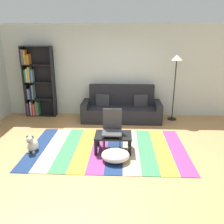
# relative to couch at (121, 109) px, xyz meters

# --- Properties ---
(ground_plane) EXTENTS (14.00, 14.00, 0.00)m
(ground_plane) POSITION_rel_couch_xyz_m (-0.18, -2.02, -0.34)
(ground_plane) COLOR #B27F4C
(back_wall) EXTENTS (6.80, 0.10, 2.70)m
(back_wall) POSITION_rel_couch_xyz_m (-0.18, 0.53, 1.01)
(back_wall) COLOR silver
(back_wall) RESTS_ON ground_plane
(rug) EXTENTS (3.39, 2.09, 0.01)m
(rug) POSITION_rel_couch_xyz_m (-0.29, -1.90, -0.33)
(rug) COLOR navy
(rug) RESTS_ON ground_plane
(couch) EXTENTS (2.26, 0.80, 1.00)m
(couch) POSITION_rel_couch_xyz_m (0.00, 0.00, 0.00)
(couch) COLOR black
(couch) RESTS_ON ground_plane
(bookshelf) EXTENTS (0.90, 0.28, 2.09)m
(bookshelf) POSITION_rel_couch_xyz_m (-2.58, 0.29, 0.65)
(bookshelf) COLOR black
(bookshelf) RESTS_ON ground_plane
(coffee_table) EXTENTS (0.77, 0.52, 0.36)m
(coffee_table) POSITION_rel_couch_xyz_m (-0.16, -1.98, -0.02)
(coffee_table) COLOR black
(coffee_table) RESTS_ON rug
(pouf) EXTENTS (0.55, 0.51, 0.22)m
(pouf) POSITION_rel_couch_xyz_m (-0.10, -2.42, -0.21)
(pouf) COLOR white
(pouf) RESTS_ON rug
(dog) EXTENTS (0.22, 0.35, 0.40)m
(dog) POSITION_rel_couch_xyz_m (-1.87, -2.10, -0.18)
(dog) COLOR beige
(dog) RESTS_ON ground_plane
(standing_lamp) EXTENTS (0.32, 0.32, 1.86)m
(standing_lamp) POSITION_rel_couch_xyz_m (1.50, 0.09, 1.22)
(standing_lamp) COLOR black
(standing_lamp) RESTS_ON ground_plane
(tv_remote) EXTENTS (0.13, 0.15, 0.02)m
(tv_remote) POSITION_rel_couch_xyz_m (-0.23, -1.99, 0.05)
(tv_remote) COLOR black
(tv_remote) RESTS_ON coffee_table
(folding_chair) EXTENTS (0.40, 0.40, 0.90)m
(folding_chair) POSITION_rel_couch_xyz_m (-0.18, -1.94, 0.20)
(folding_chair) COLOR #38383D
(folding_chair) RESTS_ON ground_plane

